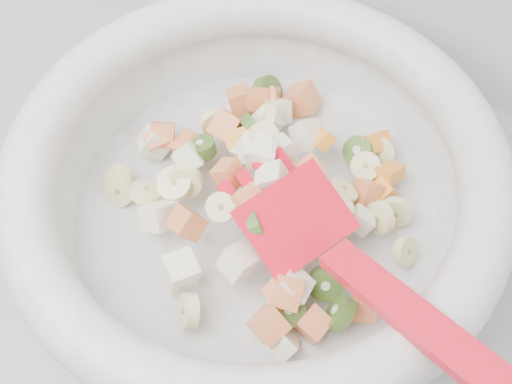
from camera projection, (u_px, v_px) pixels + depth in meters
The scene contains 1 object.
mixing_bowl at pixel (257, 186), 0.48m from camera, with size 0.49×0.37×0.16m.
Camera 1 is at (0.01, 1.29, 1.36)m, focal length 45.00 mm.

